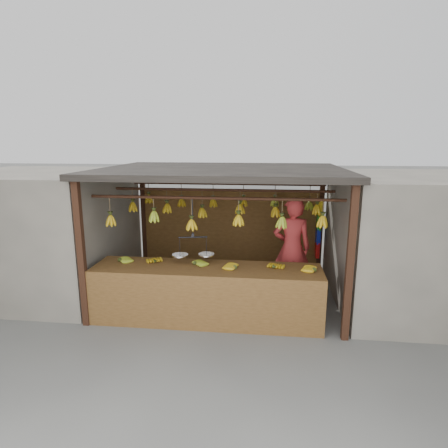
# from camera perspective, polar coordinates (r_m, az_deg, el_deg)

# --- Properties ---
(ground) EXTENTS (80.00, 80.00, 0.00)m
(ground) POSITION_cam_1_polar(r_m,az_deg,el_deg) (7.34, -0.27, -10.47)
(ground) COLOR #5B5B57
(stall) EXTENTS (4.30, 3.30, 2.40)m
(stall) POSITION_cam_1_polar(r_m,az_deg,el_deg) (7.14, 0.03, 5.31)
(stall) COLOR black
(stall) RESTS_ON ground
(neighbor_left) EXTENTS (3.00, 3.00, 2.30)m
(neighbor_left) POSITION_cam_1_polar(r_m,az_deg,el_deg) (8.21, -26.11, -0.86)
(neighbor_left) COLOR slate
(neighbor_left) RESTS_ON ground
(neighbor_right) EXTENTS (3.00, 3.00, 2.30)m
(neighbor_right) POSITION_cam_1_polar(r_m,az_deg,el_deg) (7.47, 28.32, -2.29)
(neighbor_right) COLOR slate
(neighbor_right) RESTS_ON ground
(counter) EXTENTS (3.66, 0.83, 0.96)m
(counter) POSITION_cam_1_polar(r_m,az_deg,el_deg) (5.96, -2.80, -8.71)
(counter) COLOR brown
(counter) RESTS_ON ground
(hanging_bananas) EXTENTS (3.58, 2.21, 0.39)m
(hanging_bananas) POSITION_cam_1_polar(r_m,az_deg,el_deg) (6.88, -0.31, 2.12)
(hanging_bananas) COLOR #C29714
(hanging_bananas) RESTS_ON ground
(balance_scale) EXTENTS (0.67, 0.33, 0.95)m
(balance_scale) POSITION_cam_1_polar(r_m,az_deg,el_deg) (6.08, -4.72, -4.19)
(balance_scale) COLOR black
(balance_scale) RESTS_ON ground
(vendor) EXTENTS (0.72, 0.50, 1.89)m
(vendor) POSITION_cam_1_polar(r_m,az_deg,el_deg) (6.98, 10.29, -3.67)
(vendor) COLOR #BF3333
(vendor) RESTS_ON ground
(bag_bundles) EXTENTS (0.08, 0.26, 1.27)m
(bag_bundles) POSITION_cam_1_polar(r_m,az_deg,el_deg) (8.35, 14.18, -0.72)
(bag_bundles) COLOR yellow
(bag_bundles) RESTS_ON ground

